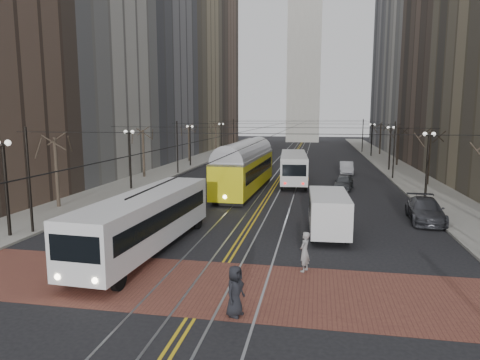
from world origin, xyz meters
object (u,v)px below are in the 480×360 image
at_px(transit_bus, 146,223).
at_px(cargo_van, 329,215).
at_px(rear_bus, 293,168).
at_px(pedestrian_b, 305,252).
at_px(sedan_silver, 346,168).
at_px(pedestrian_a, 235,291).
at_px(clock_tower, 306,9).
at_px(sedan_parked, 425,210).
at_px(streetcar, 245,172).
at_px(pedestrian_d, 123,263).
at_px(sedan_grey, 344,182).

xyz_separation_m(transit_bus, cargo_van, (9.69, 5.00, -0.28)).
xyz_separation_m(rear_bus, pedestrian_b, (2.09, -26.93, -0.62)).
height_order(sedan_silver, pedestrian_a, pedestrian_a).
height_order(clock_tower, cargo_van, clock_tower).
relative_size(sedan_silver, sedan_parked, 0.86).
xyz_separation_m(streetcar, pedestrian_d, (-1.39, -23.70, -0.98)).
relative_size(transit_bus, streetcar, 0.79).
bearing_deg(sedan_grey, sedan_parked, -59.34).
xyz_separation_m(clock_tower, pedestrian_b, (3.89, -103.50, -35.00)).
xyz_separation_m(sedan_parked, pedestrian_d, (-15.69, -14.06, 0.11)).
bearing_deg(streetcar, rear_bus, 56.50).
height_order(pedestrian_b, pedestrian_d, pedestrian_b).
relative_size(streetcar, rear_bus, 1.31).
bearing_deg(pedestrian_d, sedan_parked, -60.34).
distance_m(transit_bus, rear_bus, 26.22).
relative_size(sedan_parked, pedestrian_d, 3.07).
distance_m(transit_bus, sedan_silver, 35.97).
height_order(rear_bus, sedan_grey, rear_bus).
bearing_deg(pedestrian_d, pedestrian_a, -124.22).
xyz_separation_m(sedan_grey, pedestrian_d, (-10.87, -26.42, 0.20)).
relative_size(cargo_van, pedestrian_b, 3.06).
relative_size(clock_tower, sedan_parked, 12.11).
bearing_deg(transit_bus, clock_tower, 90.55).
height_order(clock_tower, streetcar, clock_tower).
relative_size(rear_bus, pedestrian_b, 6.39).
relative_size(transit_bus, sedan_parked, 2.31).
bearing_deg(transit_bus, sedan_grey, 65.54).
distance_m(rear_bus, pedestrian_d, 30.28).
bearing_deg(pedestrian_d, transit_bus, -3.11).
height_order(rear_bus, pedestrian_a, rear_bus).
bearing_deg(pedestrian_d, pedestrian_b, -82.39).
distance_m(rear_bus, sedan_grey, 6.21).
bearing_deg(sedan_silver, rear_bus, -124.57).
relative_size(sedan_grey, pedestrian_a, 2.18).
bearing_deg(sedan_grey, pedestrian_a, -91.38).
bearing_deg(transit_bus, streetcar, 87.01).
bearing_deg(streetcar, sedan_parked, -32.01).
height_order(clock_tower, sedan_parked, clock_tower).
relative_size(pedestrian_b, pedestrian_d, 1.08).
relative_size(rear_bus, cargo_van, 2.09).
relative_size(clock_tower, transit_bus, 5.26).
xyz_separation_m(clock_tower, transit_bus, (-4.58, -102.00, -34.39)).
height_order(sedan_parked, pedestrian_d, pedestrian_d).
height_order(sedan_grey, sedan_silver, sedan_silver).
bearing_deg(sedan_silver, transit_bus, -108.42).
relative_size(transit_bus, sedan_silver, 2.69).
bearing_deg(sedan_parked, sedan_silver, 103.07).
distance_m(clock_tower, sedan_silver, 77.23).
bearing_deg(pedestrian_d, rear_bus, -23.03).
distance_m(streetcar, rear_bus, 7.41).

